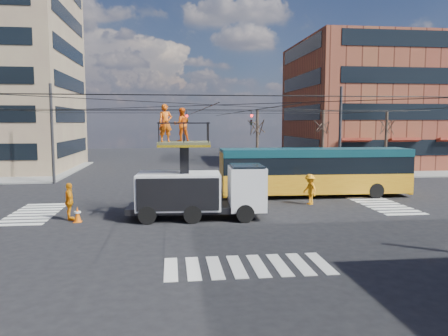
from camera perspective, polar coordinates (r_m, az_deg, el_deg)
ground at (r=25.01m, az=-0.91°, el=-5.40°), size 120.00×120.00×0.00m
sidewalk_ne at (r=51.37m, az=20.40°, el=0.17°), size 18.00×18.00×0.12m
crosswalks at (r=25.01m, az=-0.91°, el=-5.38°), size 22.40×22.40×0.02m
building_ne at (r=54.27m, az=20.15°, el=7.81°), size 20.06×16.06×14.00m
overhead_network at (r=24.92m, az=-1.19°, el=4.49°), size 24.24×24.24×8.00m
tree_a at (r=38.64m, az=4.38°, el=5.51°), size 2.00×2.00×6.00m
tree_b at (r=40.24m, az=12.82°, el=5.40°), size 2.00×2.00×6.00m
tree_c at (r=42.64m, az=20.46°, el=5.20°), size 2.00×2.00×6.00m
utility_truck at (r=22.44m, az=-3.13°, el=-1.65°), size 7.11×2.95×5.85m
city_bus at (r=29.71m, az=11.75°, el=-0.34°), size 12.62×2.86×3.20m
traffic_cone at (r=22.95m, az=-18.60°, el=-5.76°), size 0.36×0.36×0.78m
worker_ground at (r=23.45m, az=-19.54°, el=-4.15°), size 0.78×1.20×1.90m
flagger at (r=26.79m, az=11.15°, el=-2.75°), size 0.97×1.33×1.84m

